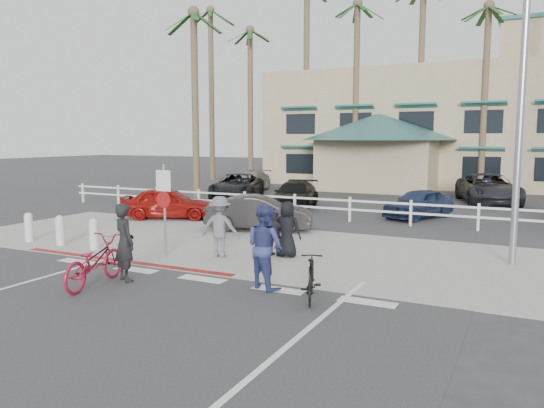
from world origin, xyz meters
The scene contains 34 objects.
ground centered at (0.00, 0.00, 0.00)m, with size 140.00×140.00×0.00m, color #333335.
bike_path centered at (0.00, -2.00, 0.00)m, with size 12.00×16.00×0.01m, color #333335.
sidewalk_plaza centered at (0.00, 4.50, 0.01)m, with size 22.00×7.00×0.01m, color gray.
cross_street centered at (0.00, 8.50, 0.00)m, with size 40.00×5.00×0.01m, color #333335.
parking_lot centered at (0.00, 18.00, 0.00)m, with size 50.00×16.00×0.01m, color #333335.
curb_red centered at (-3.00, 1.20, 0.01)m, with size 7.00×0.25×0.02m, color maroon.
rail_fence centered at (0.50, 10.50, 0.50)m, with size 29.40×0.16×1.00m, color silver, non-canonical shape.
building centered at (2.00, 31.00, 5.65)m, with size 28.00×16.00×11.30m, color tan, non-canonical shape.
sign_post centered at (-2.30, 2.20, 1.45)m, with size 0.50×0.10×2.90m, color gray, non-canonical shape.
bollard_0 centered at (-4.80, 2.00, 0.47)m, with size 0.26×0.26×0.95m, color silver, non-canonical shape.
bollard_1 centered at (-6.20, 2.00, 0.47)m, with size 0.26×0.26×0.95m, color silver, non-canonical shape.
bollard_2 centered at (-7.60, 2.00, 0.47)m, with size 0.26×0.26×0.95m, color silver, non-canonical shape.
streetlight_0 centered at (6.50, 5.50, 4.50)m, with size 0.60×2.00×9.00m, color gray, non-canonical shape.
palm_0 centered at (-16.00, 26.00, 7.50)m, with size 4.00×4.00×15.00m, color #1A431A, non-canonical shape.
palm_1 centered at (-12.00, 25.00, 6.50)m, with size 4.00×4.00×13.00m, color #1A431A, non-canonical shape.
palm_2 centered at (-8.00, 26.00, 8.00)m, with size 4.00×4.00×16.00m, color #1A431A, non-canonical shape.
palm_3 centered at (-4.00, 25.00, 7.00)m, with size 4.00×4.00×14.00m, color #1A431A, non-canonical shape.
palm_4 centered at (0.00, 26.00, 7.50)m, with size 4.00×4.00×15.00m, color #1A431A, non-canonical shape.
palm_5 centered at (4.00, 25.00, 6.50)m, with size 4.00×4.00×13.00m, color #1A431A, non-canonical shape.
palm_10 centered at (-10.00, 15.00, 6.00)m, with size 4.00×4.00×12.00m, color #1A431A, non-canonical shape.
bike_red centered at (-1.89, -0.92, 0.56)m, with size 0.74×2.12×1.12m, color maroon.
rider_red centered at (-1.54, -0.30, 0.92)m, with size 0.67×0.44×1.84m, color black.
bike_black centered at (2.90, 0.25, 0.47)m, with size 0.44×1.56×0.94m, color black.
rider_black centered at (1.65, 0.63, 0.94)m, with size 0.92×0.71×1.89m, color navy.
pedestrian_a centered at (-0.87, 2.81, 0.86)m, with size 1.11×0.64×1.72m, color slate.
pedestrian_child centered at (0.44, 3.63, 0.63)m, with size 0.74×0.31×1.26m, color #262733.
pedestrian_b centered at (0.79, 3.68, 0.79)m, with size 0.77×0.50×1.58m, color black.
car_white_sedan centered at (-1.94, 7.18, 0.63)m, with size 1.33×3.83×1.26m, color black.
car_red_compact centered at (-6.61, 7.97, 0.65)m, with size 1.54×3.83×1.30m, color maroon.
lot_car_0 centered at (-7.62, 15.38, 0.70)m, with size 2.32×5.02×1.40m, color black.
lot_car_1 centered at (-3.20, 13.21, 0.63)m, with size 1.77×4.36×1.26m, color black.
lot_car_2 centered at (2.66, 12.78, 0.61)m, with size 1.45×3.60×1.22m, color #1F2C4E.
lot_car_4 centered at (-9.02, 19.42, 0.64)m, with size 1.79×4.40×1.28m, color gray.
lot_car_5 centered at (4.86, 19.40, 0.76)m, with size 2.52×5.46×1.52m, color black.
Camera 1 is at (6.88, -9.60, 3.33)m, focal length 35.00 mm.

